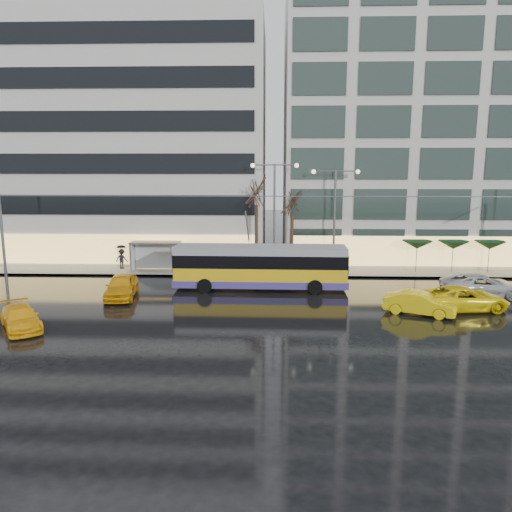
{
  "coord_description": "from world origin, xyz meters",
  "views": [
    {
      "loc": [
        1.91,
        -30.71,
        9.13
      ],
      "look_at": [
        0.67,
        5.0,
        2.52
      ],
      "focal_mm": 35.0,
      "sensor_mm": 36.0,
      "label": 1
    }
  ],
  "objects_px": {
    "bus_shelter": "(152,250)",
    "street_lamp_near": "(274,202)",
    "trolleybus": "(260,268)",
    "taxi_a": "(122,286)"
  },
  "relations": [
    {
      "from": "taxi_a",
      "to": "bus_shelter",
      "type": "bearing_deg",
      "value": 81.63
    },
    {
      "from": "bus_shelter",
      "to": "taxi_a",
      "type": "height_order",
      "value": "bus_shelter"
    },
    {
      "from": "bus_shelter",
      "to": "taxi_a",
      "type": "xyz_separation_m",
      "value": [
        -0.17,
        -8.25,
        -1.15
      ]
    },
    {
      "from": "bus_shelter",
      "to": "street_lamp_near",
      "type": "height_order",
      "value": "street_lamp_near"
    },
    {
      "from": "taxi_a",
      "to": "street_lamp_near",
      "type": "bearing_deg",
      "value": 31.18
    },
    {
      "from": "trolleybus",
      "to": "bus_shelter",
      "type": "bearing_deg",
      "value": 149.45
    },
    {
      "from": "bus_shelter",
      "to": "taxi_a",
      "type": "bearing_deg",
      "value": -91.15
    },
    {
      "from": "taxi_a",
      "to": "trolleybus",
      "type": "bearing_deg",
      "value": 8.69
    },
    {
      "from": "trolleybus",
      "to": "taxi_a",
      "type": "relative_size",
      "value": 2.67
    },
    {
      "from": "trolleybus",
      "to": "street_lamp_near",
      "type": "xyz_separation_m",
      "value": [
        1.01,
        5.64,
        4.41
      ]
    }
  ]
}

